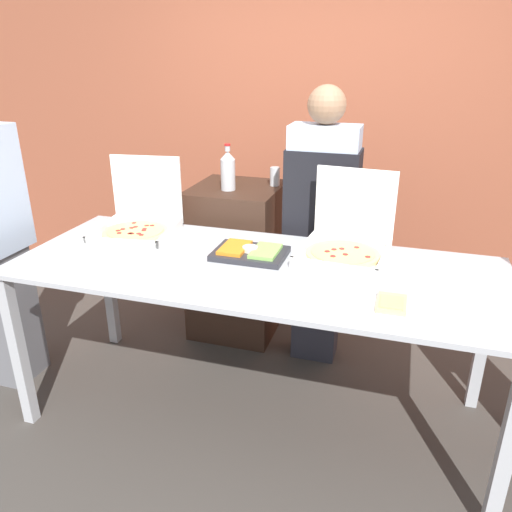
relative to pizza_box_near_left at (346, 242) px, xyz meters
name	(u,v)px	position (x,y,z in m)	size (l,w,h in m)	color
ground_plane	(256,411)	(-0.40, -0.26, -0.98)	(16.00, 16.00, 0.00)	#423D38
brick_wall_behind	(322,120)	(-0.40, 1.44, 0.42)	(10.00, 0.06, 2.80)	#9E5138
buffet_table	(256,282)	(-0.40, -0.26, -0.17)	(2.43, 0.95, 0.90)	#B7BABF
pizza_box_near_left	(346,242)	(0.00, 0.00, 0.00)	(0.46, 0.48, 0.42)	white
pizza_box_far_left	(139,221)	(-1.19, -0.01, 0.00)	(0.48, 0.49, 0.42)	white
paper_plate_front_left	(391,304)	(0.26, -0.51, -0.06)	(0.21, 0.21, 0.03)	white
veggie_tray	(250,252)	(-0.47, -0.15, -0.05)	(0.37, 0.26, 0.05)	#28282D
sideboard_podium	(237,260)	(-0.81, 0.62, -0.45)	(0.57, 0.59, 1.05)	#382319
soda_bottle	(228,170)	(-0.83, 0.53, 0.21)	(0.09, 0.09, 0.30)	#B7BCC1
soda_can_silver	(275,176)	(-0.58, 0.73, 0.14)	(0.07, 0.07, 0.12)	silver
soda_can_colored	(230,170)	(-0.93, 0.82, 0.14)	(0.07, 0.07, 0.12)	gold
person_server_vest	(321,216)	(-0.20, 0.43, -0.01)	(0.42, 0.24, 1.72)	#2D2D38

